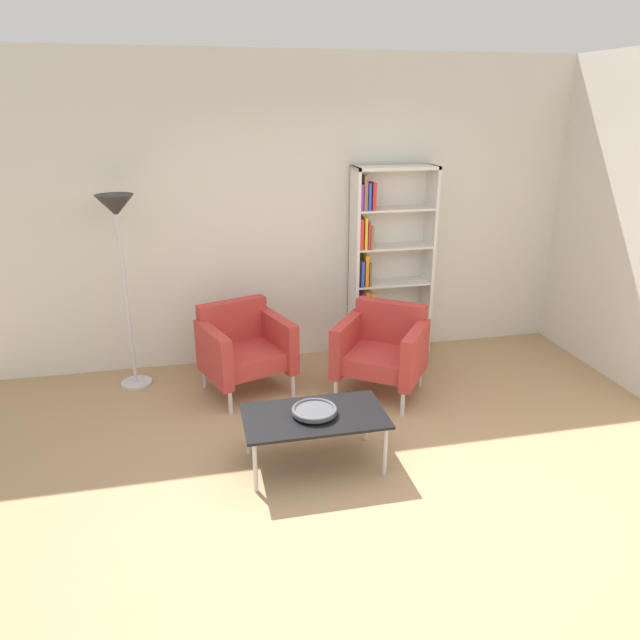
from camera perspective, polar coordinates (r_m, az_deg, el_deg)
ground_plane at (r=4.07m, az=3.90°, el=-16.70°), size 8.32×8.32×0.00m
plaster_back_panel at (r=5.74m, az=-2.68°, el=10.28°), size 6.40×0.12×2.90m
bookshelf_tall at (r=5.86m, az=6.16°, el=5.19°), size 0.80×0.30×1.90m
coffee_table_low at (r=4.17m, az=-0.54°, el=-9.58°), size 1.00×0.56×0.40m
decorative_bowl at (r=4.14m, az=-0.54°, el=-8.78°), size 0.32×0.32×0.05m
armchair_spare_guest at (r=5.26m, az=-7.43°, el=-2.58°), size 0.88×0.85×0.78m
armchair_by_bookshelf at (r=5.21m, az=6.09°, el=-2.75°), size 0.95×0.93×0.78m
floor_lamp_torchiere at (r=5.28m, az=-19.05°, el=8.32°), size 0.32×0.32×1.74m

